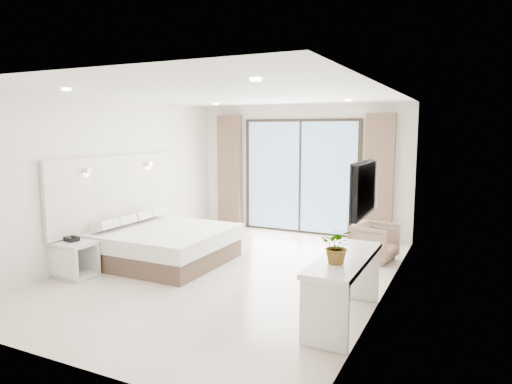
% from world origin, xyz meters
% --- Properties ---
extents(ground, '(6.20, 6.20, 0.00)m').
position_xyz_m(ground, '(0.00, 0.00, 0.00)').
color(ground, beige).
rests_on(ground, ground).
extents(room_shell, '(4.62, 6.22, 2.72)m').
position_xyz_m(room_shell, '(-0.20, 0.73, 1.58)').
color(room_shell, silver).
rests_on(room_shell, ground).
extents(bed, '(2.02, 1.92, 0.70)m').
position_xyz_m(bed, '(-1.30, 0.03, 0.30)').
color(bed, brown).
rests_on(bed, ground).
extents(nightstand, '(0.59, 0.49, 0.53)m').
position_xyz_m(nightstand, '(-2.02, -1.18, 0.27)').
color(nightstand, silver).
rests_on(nightstand, ground).
extents(phone, '(0.23, 0.20, 0.07)m').
position_xyz_m(phone, '(-2.07, -1.16, 0.57)').
color(phone, black).
rests_on(phone, nightstand).
extents(console_desk, '(0.52, 1.67, 0.77)m').
position_xyz_m(console_desk, '(2.04, -1.02, 0.57)').
color(console_desk, silver).
rests_on(console_desk, ground).
extents(plant, '(0.40, 0.43, 0.30)m').
position_xyz_m(plant, '(2.04, -1.32, 0.92)').
color(plant, '#33662D').
rests_on(plant, console_desk).
extents(armchair, '(0.74, 0.78, 0.69)m').
position_xyz_m(armchair, '(1.85, 1.64, 0.35)').
color(armchair, '#856657').
rests_on(armchair, ground).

